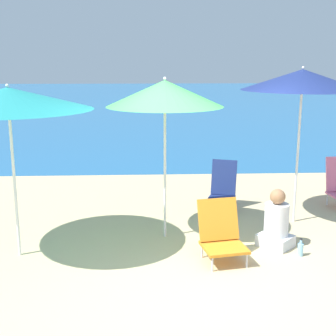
% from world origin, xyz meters
% --- Properties ---
extents(ground_plane, '(60.00, 60.00, 0.00)m').
position_xyz_m(ground_plane, '(0.00, 0.00, 0.00)').
color(ground_plane, '#D1BA89').
extents(sea_water, '(60.00, 40.00, 0.01)m').
position_xyz_m(sea_water, '(0.00, 25.00, 0.00)').
color(sea_water, '#23669E').
rests_on(sea_water, ground).
extents(beach_umbrella_green, '(1.58, 1.58, 2.23)m').
position_xyz_m(beach_umbrella_green, '(-0.42, 1.33, 2.01)').
color(beach_umbrella_green, white).
rests_on(beach_umbrella_green, ground).
extents(beach_umbrella_navy, '(1.79, 1.79, 2.36)m').
position_xyz_m(beach_umbrella_navy, '(1.60, 1.87, 2.17)').
color(beach_umbrella_navy, white).
rests_on(beach_umbrella_navy, ground).
extents(beach_umbrella_teal, '(2.03, 2.03, 2.17)m').
position_xyz_m(beach_umbrella_teal, '(-2.32, 0.77, 2.00)').
color(beach_umbrella_teal, white).
rests_on(beach_umbrella_teal, ground).
extents(beach_chair_navy, '(0.56, 0.63, 0.81)m').
position_xyz_m(beach_chair_navy, '(0.60, 2.58, 0.37)').
color(beach_chair_navy, silver).
rests_on(beach_chair_navy, ground).
extents(beach_chair_orange, '(0.61, 0.67, 0.74)m').
position_xyz_m(beach_chair_orange, '(0.25, 0.53, 0.34)').
color(beach_chair_orange, silver).
rests_on(beach_chair_orange, ground).
extents(person_seated_near, '(0.55, 0.55, 0.80)m').
position_xyz_m(person_seated_near, '(1.05, 0.90, 0.32)').
color(person_seated_near, silver).
rests_on(person_seated_near, ground).
extents(water_bottle, '(0.07, 0.07, 0.23)m').
position_xyz_m(water_bottle, '(1.28, 0.57, 0.09)').
color(water_bottle, '#8CCCEA').
rests_on(water_bottle, ground).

